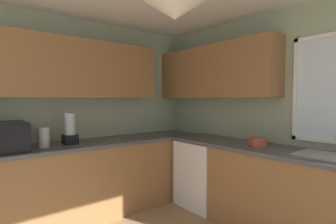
% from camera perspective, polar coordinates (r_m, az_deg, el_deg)
% --- Properties ---
extents(room_shell, '(4.06, 3.57, 2.52)m').
position_cam_1_polar(room_shell, '(2.77, -0.79, 10.22)').
color(room_shell, '#9EAD8E').
rests_on(room_shell, ground_plane).
extents(counter_run_left, '(0.65, 3.18, 0.91)m').
position_cam_1_polar(counter_run_left, '(3.37, -17.76, -14.08)').
color(counter_run_left, olive).
rests_on(counter_run_left, ground_plane).
extents(counter_run_back, '(3.15, 0.65, 0.91)m').
position_cam_1_polar(counter_run_back, '(2.97, 26.69, -16.59)').
color(counter_run_back, olive).
rests_on(counter_run_back, ground_plane).
extents(dishwasher, '(0.60, 0.60, 0.87)m').
position_cam_1_polar(dishwasher, '(3.60, 8.12, -13.25)').
color(dishwasher, white).
rests_on(dishwasher, ground_plane).
extents(microwave, '(0.48, 0.36, 0.29)m').
position_cam_1_polar(microwave, '(3.06, -32.21, -4.64)').
color(microwave, black).
rests_on(microwave, counter_run_left).
extents(kettle, '(0.13, 0.13, 0.21)m').
position_cam_1_polar(kettle, '(3.10, -25.82, -5.10)').
color(kettle, '#B7B7BC').
rests_on(kettle, counter_run_left).
extents(sink_assembly, '(0.63, 0.40, 0.19)m').
position_cam_1_polar(sink_assembly, '(2.75, 33.12, -8.32)').
color(sink_assembly, '#9EA0A5').
rests_on(sink_assembly, counter_run_back).
extents(bowl, '(0.20, 0.20, 0.09)m').
position_cam_1_polar(bowl, '(3.05, 19.22, -6.25)').
color(bowl, '#B74C42').
rests_on(bowl, counter_run_back).
extents(blender_appliance, '(0.15, 0.15, 0.36)m').
position_cam_1_polar(blender_appliance, '(3.19, -20.87, -3.79)').
color(blender_appliance, black).
rests_on(blender_appliance, counter_run_left).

